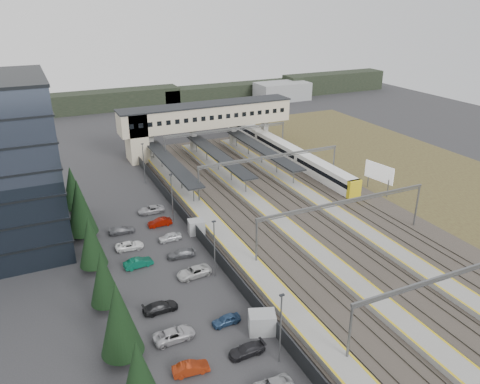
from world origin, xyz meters
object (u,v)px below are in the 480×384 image
relay_cabin_near (262,323)px  billboard (379,173)px  relay_cabin_far (196,227)px  footbridge (195,119)px  train (280,148)px

relay_cabin_near → billboard: (37.44, 25.69, 2.54)m
relay_cabin_far → footbridge: size_ratio=0.07×
relay_cabin_far → train: size_ratio=0.05×
relay_cabin_far → relay_cabin_near: bearing=-93.2°
footbridge → billboard: footbridge is taller
train → billboard: bearing=-77.1°
relay_cabin_near → billboard: bearing=34.5°
train → billboard: (5.97, -26.11, 1.86)m
relay_cabin_near → relay_cabin_far: 24.55m
relay_cabin_near → billboard: 45.48m
relay_cabin_near → train: train is taller
relay_cabin_far → footbridge: footbridge is taller
relay_cabin_near → footbridge: (15.17, 62.22, 6.73)m
relay_cabin_near → footbridge: footbridge is taller
billboard → relay_cabin_far: bearing=-178.1°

